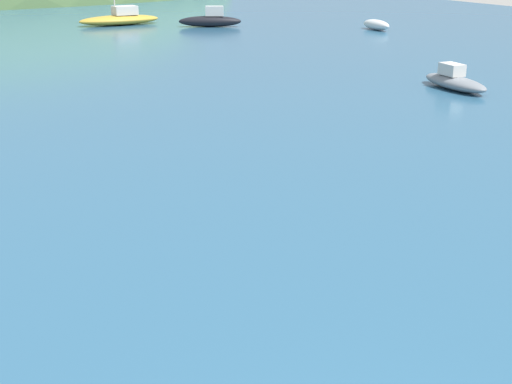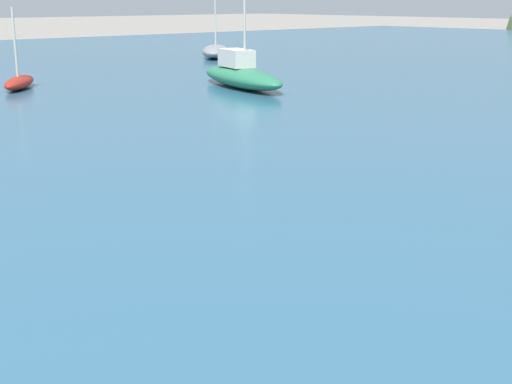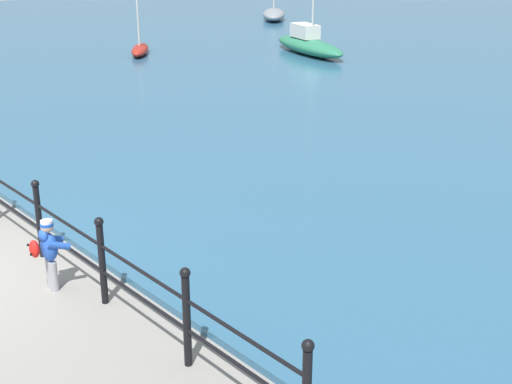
{
  "view_description": "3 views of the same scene",
  "coord_description": "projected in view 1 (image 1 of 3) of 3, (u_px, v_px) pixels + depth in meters",
  "views": [
    {
      "loc": [
        -3.2,
        -2.32,
        4.62
      ],
      "look_at": [
        1.25,
        6.51,
        1.17
      ],
      "focal_mm": 50.0,
      "sensor_mm": 36.0,
      "label": 1
    },
    {
      "loc": [
        6.06,
        3.29,
        2.63
      ],
      "look_at": [
        1.72,
        7.2,
        1.05
      ],
      "focal_mm": 50.0,
      "sensor_mm": 36.0,
      "label": 2
    },
    {
      "loc": [
        9.71,
        -2.37,
        4.58
      ],
      "look_at": [
        2.67,
        3.65,
        1.18
      ],
      "focal_mm": 50.0,
      "sensor_mm": 36.0,
      "label": 3
    }
  ],
  "objects": [
    {
      "name": "boat_mid_harbor",
      "position": [
        210.0,
        20.0,
        41.13
      ],
      "size": [
        3.63,
        2.4,
        1.18
      ],
      "color": "black",
      "rests_on": "water"
    },
    {
      "name": "boat_white_sailboat",
      "position": [
        455.0,
        81.0,
        23.43
      ],
      "size": [
        1.19,
        3.05,
        0.81
      ],
      "color": "gray",
      "rests_on": "water"
    },
    {
      "name": "boat_green_fishing",
      "position": [
        120.0,
        19.0,
        42.17
      ],
      "size": [
        4.98,
        2.05,
        5.94
      ],
      "color": "gold",
      "rests_on": "water"
    },
    {
      "name": "boat_far_right",
      "position": [
        376.0,
        25.0,
        39.7
      ],
      "size": [
        0.79,
        2.31,
        0.56
      ],
      "color": "silver",
      "rests_on": "water"
    }
  ]
}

